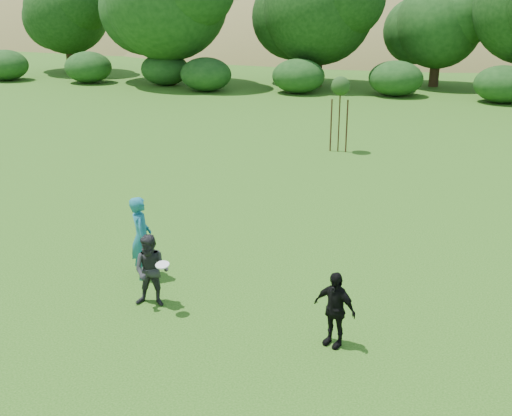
{
  "coord_description": "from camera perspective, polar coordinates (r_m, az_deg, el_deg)",
  "views": [
    {
      "loc": [
        4.16,
        -10.63,
        6.13
      ],
      "look_at": [
        0.0,
        3.0,
        1.1
      ],
      "focal_mm": 45.0,
      "sensor_mm": 36.0,
      "label": 1
    }
  ],
  "objects": [
    {
      "name": "player_teal",
      "position": [
        14.08,
        -10.17,
        -2.59
      ],
      "size": [
        0.71,
        0.8,
        1.84
      ],
      "primitive_type": "imported",
      "rotation": [
        0.0,
        0.0,
        2.07
      ],
      "color": "#1C6980",
      "rests_on": "ground"
    },
    {
      "name": "player_black",
      "position": [
        11.48,
        6.98,
        -8.89
      ],
      "size": [
        0.9,
        0.63,
        1.41
      ],
      "primitive_type": "imported",
      "rotation": [
        0.0,
        0.0,
        -0.38
      ],
      "color": "black",
      "rests_on": "ground"
    },
    {
      "name": "sapling",
      "position": [
        24.39,
        7.52,
        10.52
      ],
      "size": [
        0.7,
        0.7,
        2.85
      ],
      "color": "#351E14",
      "rests_on": "ground"
    },
    {
      "name": "player_grey",
      "position": [
        12.88,
        -9.28,
        -5.53
      ],
      "size": [
        0.81,
        0.68,
        1.5
      ],
      "primitive_type": "imported",
      "rotation": [
        0.0,
        0.0,
        0.16
      ],
      "color": "#28282B",
      "rests_on": "ground"
    },
    {
      "name": "tree_row",
      "position": [
        39.35,
        16.32,
        16.87
      ],
      "size": [
        53.92,
        10.38,
        9.62
      ],
      "color": "#3A2616",
      "rests_on": "ground"
    },
    {
      "name": "ground",
      "position": [
        12.96,
        -3.92,
        -8.84
      ],
      "size": [
        120.0,
        120.0,
        0.0
      ],
      "primitive_type": "plane",
      "color": "#19470C",
      "rests_on": "ground"
    },
    {
      "name": "frisbee",
      "position": [
        12.43,
        -8.32,
        -5.03
      ],
      "size": [
        0.27,
        0.27,
        0.07
      ],
      "color": "white",
      "rests_on": "ground"
    },
    {
      "name": "hillside",
      "position": [
        81.26,
        13.28,
        6.04
      ],
      "size": [
        150.0,
        72.0,
        52.0
      ],
      "color": "olive",
      "rests_on": "ground"
    }
  ]
}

